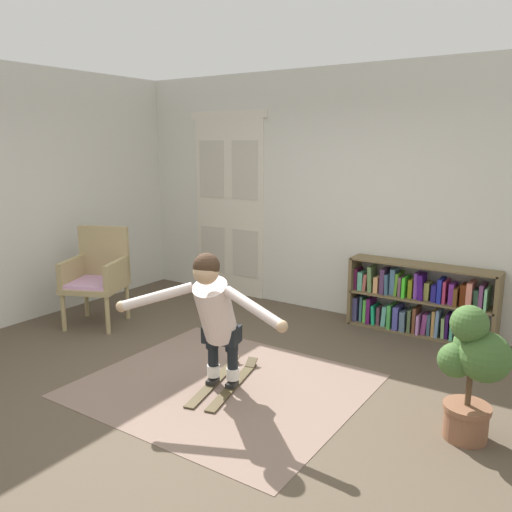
{
  "coord_description": "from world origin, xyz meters",
  "views": [
    {
      "loc": [
        2.53,
        -3.11,
        2.03
      ],
      "look_at": [
        -0.0,
        0.69,
        1.05
      ],
      "focal_mm": 36.73,
      "sensor_mm": 36.0,
      "label": 1
    }
  ],
  "objects_px": {
    "potted_plant": "(473,362)",
    "bookshelf": "(419,302)",
    "skis_pair": "(225,382)",
    "person_skier": "(214,310)",
    "wicker_chair": "(98,274)"
  },
  "relations": [
    {
      "from": "potted_plant",
      "to": "bookshelf",
      "type": "bearing_deg",
      "value": 116.24
    },
    {
      "from": "skis_pair",
      "to": "person_skier",
      "type": "relative_size",
      "value": 0.72
    },
    {
      "from": "bookshelf",
      "to": "person_skier",
      "type": "bearing_deg",
      "value": -112.13
    },
    {
      "from": "wicker_chair",
      "to": "person_skier",
      "type": "bearing_deg",
      "value": -16.63
    },
    {
      "from": "bookshelf",
      "to": "wicker_chair",
      "type": "relative_size",
      "value": 1.43
    },
    {
      "from": "wicker_chair",
      "to": "potted_plant",
      "type": "height_order",
      "value": "wicker_chair"
    },
    {
      "from": "person_skier",
      "to": "wicker_chair",
      "type": "bearing_deg",
      "value": 163.37
    },
    {
      "from": "potted_plant",
      "to": "skis_pair",
      "type": "bearing_deg",
      "value": -171.57
    },
    {
      "from": "bookshelf",
      "to": "wicker_chair",
      "type": "distance_m",
      "value": 3.6
    },
    {
      "from": "bookshelf",
      "to": "skis_pair",
      "type": "relative_size",
      "value": 1.55
    },
    {
      "from": "wicker_chair",
      "to": "person_skier",
      "type": "relative_size",
      "value": 0.79
    },
    {
      "from": "potted_plant",
      "to": "skis_pair",
      "type": "xyz_separation_m",
      "value": [
        -1.93,
        -0.29,
        -0.55
      ]
    },
    {
      "from": "skis_pair",
      "to": "potted_plant",
      "type": "bearing_deg",
      "value": 8.43
    },
    {
      "from": "bookshelf",
      "to": "potted_plant",
      "type": "relative_size",
      "value": 1.61
    },
    {
      "from": "potted_plant",
      "to": "skis_pair",
      "type": "distance_m",
      "value": 2.02
    }
  ]
}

